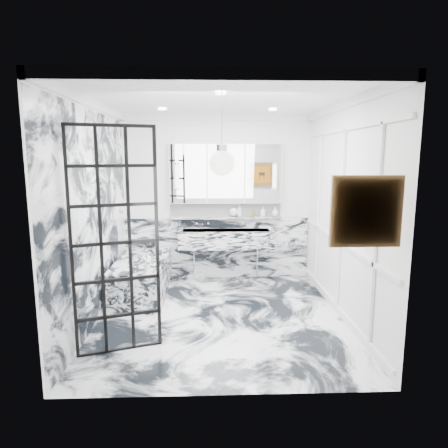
{
  "coord_description": "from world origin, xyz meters",
  "views": [
    {
      "loc": [
        -0.13,
        -5.06,
        2.11
      ],
      "look_at": [
        0.08,
        0.5,
        1.17
      ],
      "focal_mm": 32.0,
      "sensor_mm": 36.0,
      "label": 1
    }
  ],
  "objects_px": {
    "crittall_door": "(116,243)",
    "mirror_cabinet": "(226,174)",
    "bathtub": "(142,277)",
    "trough_sink": "(226,239)"
  },
  "relations": [
    {
      "from": "crittall_door",
      "to": "trough_sink",
      "type": "relative_size",
      "value": 1.51
    },
    {
      "from": "trough_sink",
      "to": "mirror_cabinet",
      "type": "xyz_separation_m",
      "value": [
        -0.0,
        0.17,
        1.09
      ]
    },
    {
      "from": "trough_sink",
      "to": "bathtub",
      "type": "xyz_separation_m",
      "value": [
        -1.33,
        -0.66,
        -0.45
      ]
    },
    {
      "from": "trough_sink",
      "to": "bathtub",
      "type": "bearing_deg",
      "value": -153.52
    },
    {
      "from": "crittall_door",
      "to": "bathtub",
      "type": "height_order",
      "value": "crittall_door"
    },
    {
      "from": "crittall_door",
      "to": "trough_sink",
      "type": "height_order",
      "value": "crittall_door"
    },
    {
      "from": "bathtub",
      "to": "crittall_door",
      "type": "bearing_deg",
      "value": -88.32
    },
    {
      "from": "crittall_door",
      "to": "bathtub",
      "type": "xyz_separation_m",
      "value": [
        -0.05,
        1.81,
        -0.93
      ]
    },
    {
      "from": "mirror_cabinet",
      "to": "crittall_door",
      "type": "bearing_deg",
      "value": -115.74
    },
    {
      "from": "crittall_door",
      "to": "mirror_cabinet",
      "type": "xyz_separation_m",
      "value": [
        1.27,
        2.64,
        0.61
      ]
    }
  ]
}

